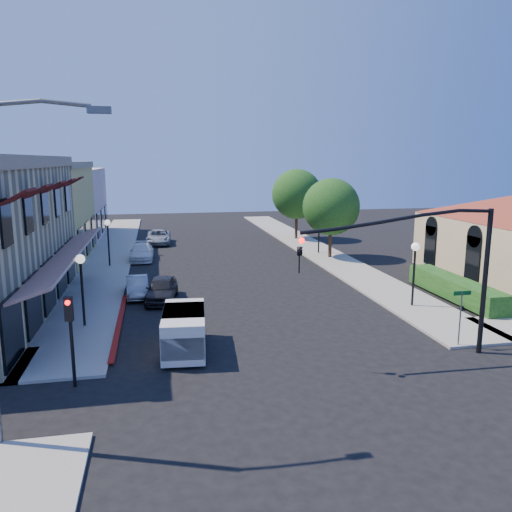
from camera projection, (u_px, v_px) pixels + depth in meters
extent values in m
plane|color=black|center=(304.00, 385.00, 17.76)|extent=(120.00, 120.00, 0.00)
cube|color=gray|center=(112.00, 254.00, 42.04)|extent=(3.50, 50.00, 0.12)
cube|color=gray|center=(311.00, 247.00, 45.43)|extent=(3.50, 50.00, 0.12)
cube|color=maroon|center=(119.00, 326.00, 24.12)|extent=(0.25, 10.00, 0.06)
cube|color=tan|center=(38.00, 162.00, 24.80)|extent=(0.50, 18.20, 0.60)
cube|color=#561416|center=(67.00, 254.00, 25.91)|extent=(1.75, 17.00, 0.67)
cube|color=#4C100F|center=(18.00, 197.00, 18.44)|extent=(1.02, 1.50, 0.60)
cube|color=#4C100F|center=(38.00, 191.00, 21.71)|extent=(1.02, 1.50, 0.60)
cube|color=#4C100F|center=(54.00, 187.00, 24.98)|extent=(1.02, 1.50, 0.60)
cube|color=#4C100F|center=(65.00, 184.00, 28.26)|extent=(1.02, 1.50, 0.60)
cube|color=#4C100F|center=(74.00, 181.00, 31.53)|extent=(1.02, 1.50, 0.60)
cube|color=black|center=(12.00, 329.00, 18.80)|extent=(0.12, 2.60, 2.60)
cube|color=black|center=(33.00, 304.00, 22.07)|extent=(0.12, 2.60, 2.60)
cube|color=black|center=(49.00, 286.00, 25.34)|extent=(0.12, 2.60, 2.60)
cube|color=black|center=(61.00, 271.00, 28.62)|extent=(0.12, 2.60, 2.60)
cube|color=black|center=(70.00, 260.00, 31.89)|extent=(0.12, 2.60, 2.60)
cube|color=tan|center=(19.00, 213.00, 39.06)|extent=(10.00, 12.00, 7.60)
cube|color=beige|center=(50.00, 204.00, 50.67)|extent=(10.00, 12.00, 7.00)
cube|color=black|center=(473.00, 258.00, 31.28)|extent=(0.12, 1.40, 2.80)
cube|color=black|center=(430.00, 245.00, 36.10)|extent=(0.12, 1.40, 2.80)
cube|color=#144313|center=(454.00, 299.00, 28.68)|extent=(1.40, 8.00, 1.10)
cylinder|color=#341E14|center=(330.00, 246.00, 40.44)|extent=(0.28, 0.28, 2.10)
sphere|color=#144313|center=(331.00, 207.00, 39.84)|extent=(4.56, 4.56, 4.56)
cylinder|color=#341E14|center=(296.00, 228.00, 50.05)|extent=(0.28, 0.28, 2.27)
sphere|color=#144313|center=(297.00, 194.00, 49.40)|extent=(4.94, 4.94, 4.94)
cylinder|color=black|center=(485.00, 283.00, 20.18)|extent=(0.20, 0.20, 6.00)
cylinder|color=black|center=(399.00, 221.00, 18.93)|extent=(7.80, 0.14, 0.14)
imported|color=black|center=(300.00, 248.00, 18.35)|extent=(0.20, 0.16, 1.00)
sphere|color=#FF0C0C|center=(302.00, 241.00, 18.12)|extent=(0.22, 0.22, 0.22)
cylinder|color=black|center=(72.00, 346.00, 17.37)|extent=(0.12, 0.12, 3.00)
cube|color=black|center=(69.00, 309.00, 16.96)|extent=(0.28, 0.22, 0.85)
sphere|color=#FF0C0C|center=(67.00, 303.00, 16.79)|extent=(0.18, 0.18, 0.18)
cylinder|color=#595B5E|center=(29.00, 105.00, 12.53)|extent=(3.00, 0.12, 0.12)
cube|color=#595B5E|center=(99.00, 110.00, 12.88)|extent=(0.60, 0.25, 0.18)
cylinder|color=#595B5E|center=(460.00, 319.00, 21.09)|extent=(0.06, 0.06, 2.50)
cube|color=#0C591E|center=(462.00, 293.00, 20.87)|extent=(0.80, 0.04, 0.18)
cylinder|color=black|center=(83.00, 295.00, 23.51)|extent=(0.12, 0.12, 3.20)
sphere|color=white|center=(80.00, 259.00, 23.18)|extent=(0.44, 0.44, 0.44)
cylinder|color=black|center=(109.00, 246.00, 36.98)|extent=(0.12, 0.12, 3.20)
sphere|color=white|center=(107.00, 223.00, 36.65)|extent=(0.44, 0.44, 0.44)
cylinder|color=black|center=(414.00, 279.00, 26.80)|extent=(0.12, 0.12, 3.20)
sphere|color=white|center=(416.00, 247.00, 26.47)|extent=(0.44, 0.44, 0.44)
cylinder|color=black|center=(319.00, 235.00, 42.20)|extent=(0.12, 0.12, 3.20)
sphere|color=white|center=(319.00, 215.00, 41.87)|extent=(0.44, 0.44, 0.44)
cube|color=silver|center=(184.00, 330.00, 20.70)|extent=(2.02, 4.05, 1.60)
cube|color=silver|center=(183.00, 347.00, 19.07)|extent=(1.69, 0.67, 0.89)
cube|color=black|center=(183.00, 333.00, 19.29)|extent=(1.52, 0.22, 0.80)
cube|color=black|center=(184.00, 319.00, 20.89)|extent=(1.90, 2.45, 0.80)
cylinder|color=black|center=(164.00, 358.00, 19.43)|extent=(0.27, 0.60, 0.59)
cylinder|color=black|center=(168.00, 334.00, 22.04)|extent=(0.27, 0.60, 0.59)
cylinder|color=black|center=(203.00, 356.00, 19.60)|extent=(0.27, 0.60, 0.59)
cylinder|color=black|center=(202.00, 333.00, 22.21)|extent=(0.27, 0.60, 0.59)
imported|color=black|center=(162.00, 289.00, 28.25)|extent=(2.12, 4.20, 1.37)
imported|color=gray|center=(137.00, 287.00, 29.20)|extent=(1.46, 3.62, 1.17)
imported|color=white|center=(142.00, 252.00, 39.80)|extent=(1.96, 4.50, 1.29)
imported|color=#A2A5A7|center=(159.00, 237.00, 47.50)|extent=(2.41, 4.88, 1.33)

